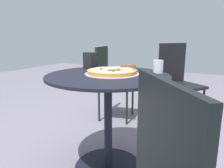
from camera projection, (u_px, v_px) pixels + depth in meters
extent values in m
plane|color=slate|center=(108.00, 167.00, 1.64)|extent=(10.00, 10.00, 0.00)
cylinder|color=black|center=(108.00, 76.00, 1.48)|extent=(0.87, 0.87, 0.02)
cylinder|color=black|center=(108.00, 123.00, 1.56)|extent=(0.06, 0.06, 0.70)
cylinder|color=black|center=(108.00, 166.00, 1.64)|extent=(0.52, 0.52, 0.02)
cylinder|color=silver|center=(112.00, 74.00, 1.50)|extent=(0.39, 0.39, 0.00)
cylinder|color=#CC8748|center=(112.00, 72.00, 1.50)|extent=(0.35, 0.35, 0.02)
cylinder|color=#F0DE91|center=(112.00, 70.00, 1.50)|extent=(0.30, 0.30, 0.00)
sphere|color=#39641C|center=(113.00, 71.00, 1.40)|extent=(0.02, 0.02, 0.02)
sphere|color=#266F1F|center=(119.00, 68.00, 1.54)|extent=(0.02, 0.02, 0.02)
sphere|color=#36722F|center=(113.00, 68.00, 1.55)|extent=(0.01, 0.01, 0.01)
sphere|color=#31601F|center=(101.00, 69.00, 1.49)|extent=(0.02, 0.02, 0.02)
sphere|color=#34681F|center=(101.00, 69.00, 1.51)|extent=(0.01, 0.01, 0.01)
sphere|color=white|center=(103.00, 70.00, 1.43)|extent=(0.02, 0.02, 0.02)
sphere|color=#F3DACB|center=(115.00, 67.00, 1.59)|extent=(0.01, 0.01, 0.01)
sphere|color=silver|center=(115.00, 68.00, 1.54)|extent=(0.02, 0.02, 0.02)
cube|color=silver|center=(114.00, 67.00, 1.46)|extent=(0.13, 0.13, 0.00)
cube|color=brown|center=(128.00, 66.00, 1.48)|extent=(0.09, 0.09, 0.02)
cylinder|color=silver|center=(158.00, 66.00, 1.54)|extent=(0.07, 0.07, 0.09)
cube|color=black|center=(91.00, 61.00, 1.75)|extent=(0.10, 0.12, 0.13)
cube|color=black|center=(162.00, 159.00, 0.56)|extent=(0.31, 0.26, 0.43)
cube|color=black|center=(117.00, 85.00, 2.56)|extent=(0.47, 0.47, 0.03)
cube|color=black|center=(102.00, 65.00, 2.57)|extent=(0.39, 0.11, 0.44)
cylinder|color=black|center=(133.00, 99.00, 2.72)|extent=(0.02, 0.02, 0.41)
cylinder|color=black|center=(127.00, 108.00, 2.41)|extent=(0.02, 0.02, 0.41)
cylinder|color=black|center=(108.00, 97.00, 2.82)|extent=(0.02, 0.02, 0.41)
cylinder|color=black|center=(99.00, 105.00, 2.50)|extent=(0.02, 0.02, 0.41)
cube|color=black|center=(182.00, 86.00, 2.40)|extent=(0.55, 0.55, 0.03)
cube|color=black|center=(172.00, 63.00, 2.51)|extent=(0.34, 0.24, 0.46)
cylinder|color=black|center=(203.00, 107.00, 2.38)|extent=(0.02, 0.02, 0.43)
cylinder|color=black|center=(181.00, 112.00, 2.23)|extent=(0.02, 0.02, 0.43)
cylinder|color=black|center=(181.00, 100.00, 2.67)|extent=(0.02, 0.02, 0.43)
cylinder|color=black|center=(160.00, 103.00, 2.52)|extent=(0.02, 0.02, 0.43)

